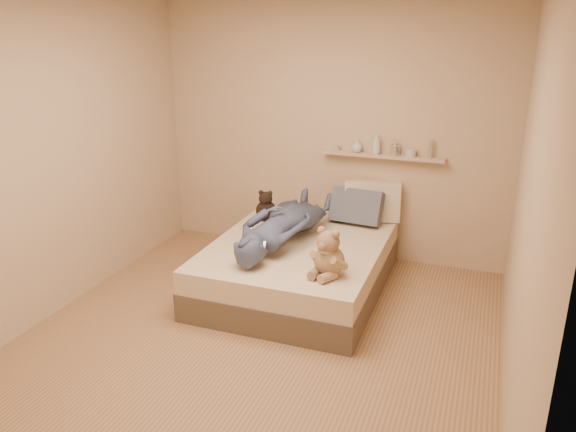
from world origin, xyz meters
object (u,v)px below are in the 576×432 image
at_px(bed, 299,266).
at_px(dark_plush, 266,207).
at_px(teddy_bear, 328,256).
at_px(pillow_grey, 357,207).
at_px(pillow_cream, 372,201).
at_px(wall_shelf, 383,156).
at_px(game_console, 255,245).
at_px(person, 283,223).

xyz_separation_m(bed, dark_plush, (-0.51, 0.46, 0.36)).
bearing_deg(teddy_bear, pillow_grey, 93.59).
bearing_deg(bed, teddy_bear, -52.13).
height_order(teddy_bear, pillow_cream, pillow_cream).
bearing_deg(wall_shelf, game_console, -117.19).
height_order(pillow_cream, person, pillow_cream).
relative_size(teddy_bear, person, 0.27).
xyz_separation_m(pillow_grey, person, (-0.51, -0.70, 0.01)).
bearing_deg(pillow_cream, dark_plush, -159.56).
height_order(dark_plush, pillow_grey, pillow_grey).
bearing_deg(game_console, person, 84.57).
bearing_deg(game_console, wall_shelf, 62.81).
height_order(game_console, pillow_cream, pillow_cream).
height_order(bed, person, person).
relative_size(bed, game_console, 10.03).
relative_size(pillow_cream, person, 0.36).
distance_m(pillow_cream, wall_shelf, 0.46).
xyz_separation_m(dark_plush, person, (0.36, -0.47, 0.05)).
height_order(teddy_bear, dark_plush, teddy_bear).
bearing_deg(dark_plush, person, -52.51).
xyz_separation_m(game_console, teddy_bear, (0.64, -0.03, 0.01)).
bearing_deg(person, pillow_grey, -119.69).
distance_m(teddy_bear, dark_plush, 1.40).
bearing_deg(bed, dark_plush, 137.85).
bearing_deg(person, pillow_cream, -120.60).
bearing_deg(bed, pillow_grey, 62.33).
relative_size(pillow_grey, person, 0.33).
relative_size(teddy_bear, pillow_cream, 0.74).
bearing_deg(pillow_grey, pillow_cream, 49.07).
bearing_deg(dark_plush, wall_shelf, 22.97).
xyz_separation_m(bed, teddy_bear, (0.44, -0.57, 0.39)).
relative_size(dark_plush, wall_shelf, 0.26).
relative_size(pillow_cream, wall_shelf, 0.46).
xyz_separation_m(game_console, wall_shelf, (0.74, 1.45, 0.49)).
bearing_deg(teddy_bear, game_console, 177.72).
height_order(bed, wall_shelf, wall_shelf).
relative_size(dark_plush, person, 0.21).
xyz_separation_m(pillow_cream, person, (-0.63, -0.84, -0.02)).
height_order(bed, dark_plush, dark_plush).
relative_size(game_console, person, 0.13).
distance_m(pillow_cream, pillow_grey, 0.19).
height_order(pillow_grey, person, person).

